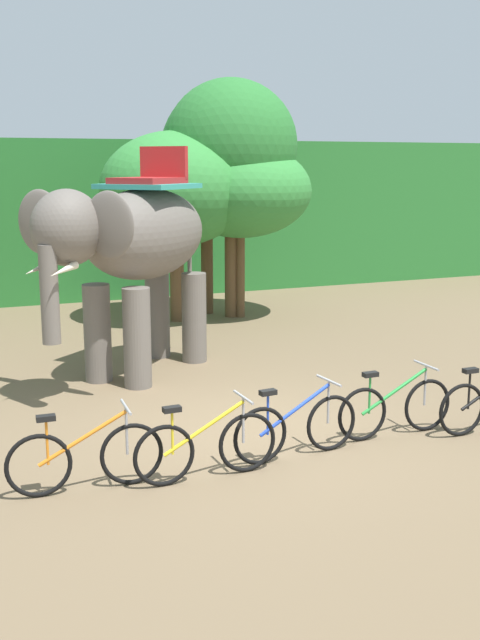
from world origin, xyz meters
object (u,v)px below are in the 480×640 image
Objects in this scene: tree_far_left at (206,162)px; elephant at (135,245)px; bike_orange at (86,457)px; bike_blue at (296,427)px; bike_green at (395,407)px; bike_yellow at (206,446)px; tree_left at (240,191)px; tree_center_right at (231,147)px; tree_far_right at (175,190)px.

elephant is at bearing -122.01° from tree_far_left.
tree_far_left reaches higher than bike_orange.
tree_far_left is at bearing 62.72° from bike_orange.
bike_blue and bike_green have the same top height.
tree_far_left is 10.22m from bike_yellow.
tree_left is at bearing 65.41° from bike_yellow.
bike_green is (-0.92, -8.16, -3.47)m from tree_center_right.
tree_left reaches higher than bike_blue.
tree_center_right is at bearing 50.97° from elephant.
elephant is 2.22× the size of bike_orange.
bike_orange is 1.00× the size of bike_yellow.
bike_blue is at bearing 9.09° from bike_yellow.
elephant is (-3.47, -3.93, -0.68)m from tree_left.
tree_center_right reaches higher than bike_green.
tree_far_left is at bearing 121.12° from tree_center_right.
bike_yellow is (-0.38, -4.48, -1.82)m from elephant.
tree_far_right is 0.82× the size of tree_far_left.
tree_far_right is 9.22m from bike_yellow.
bike_green is at bearing 7.88° from bike_yellow.
bike_orange and bike_green have the same top height.
tree_far_left is at bearing 86.39° from bike_green.
elephant is (-3.29, -4.06, -1.65)m from tree_center_right.
tree_left is 5.29m from elephant.
tree_far_right is at bearing 82.20° from bike_blue.
bike_blue is 1.00× the size of bike_green.
bike_green is at bearing -97.82° from tree_left.
tree_far_right is at bearing -147.09° from tree_far_left.
tree_far_left is 2.97× the size of bike_yellow.
tree_far_right is 2.45× the size of bike_orange.
tree_far_right reaches higher than bike_green.
tree_far_left reaches higher than tree_far_right.
tree_center_right reaches higher than bike_orange.
tree_far_right reaches higher than bike_orange.
bike_yellow is 1.00× the size of bike_green.
bike_yellow is at bearing -8.32° from bike_orange.
tree_far_left is 5.66m from elephant.
elephant is at bearing 68.39° from bike_orange.
bike_orange is (-3.68, -8.35, -2.55)m from tree_far_right.
tree_center_right reaches higher than elephant.
bike_orange is at bearing -179.93° from bike_blue.
bike_blue is at bearing -97.80° from tree_far_right.
elephant is at bearing 101.12° from bike_blue.
bike_orange and bike_blue have the same top height.
tree_far_right reaches higher than bike_blue.
bike_yellow is 1.24m from bike_blue.
bike_green is at bearing -93.61° from tree_far_left.
tree_left is at bearing 72.27° from bike_blue.
tree_center_right is 9.36m from bike_blue.
bike_green is at bearing 6.90° from bike_blue.
elephant reaches higher than bike_green.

